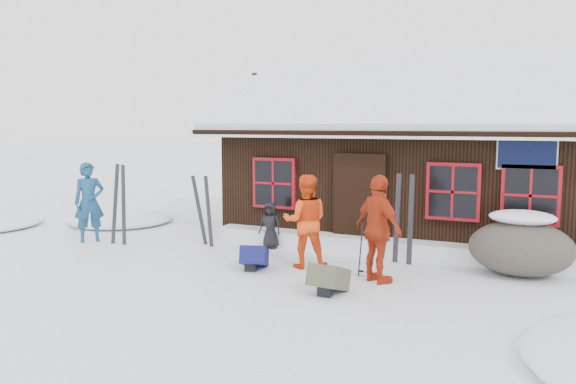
% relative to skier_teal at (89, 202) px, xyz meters
% --- Properties ---
extents(ground, '(120.00, 120.00, 0.00)m').
position_rel_skier_teal_xyz_m(ground, '(4.96, -0.77, -0.91)').
color(ground, white).
rests_on(ground, ground).
extents(mountain_hut, '(8.90, 6.09, 4.42)m').
position_rel_skier_teal_xyz_m(mountain_hut, '(6.46, 4.21, 0.67)').
color(mountain_hut, black).
rests_on(mountain_hut, ground).
extents(snow_drift, '(7.60, 0.60, 0.35)m').
position_rel_skier_teal_xyz_m(snow_drift, '(6.46, 1.48, -0.73)').
color(snow_drift, white).
rests_on(snow_drift, ground).
extents(snow_mounds, '(20.60, 13.20, 0.48)m').
position_rel_skier_teal_xyz_m(snow_mounds, '(6.62, 1.09, -0.91)').
color(snow_mounds, white).
rests_on(snow_mounds, ground).
extents(skier_teal, '(0.76, 0.78, 1.81)m').
position_rel_skier_teal_xyz_m(skier_teal, '(0.00, 0.00, 0.00)').
color(skier_teal, navy).
rests_on(skier_teal, ground).
extents(skier_orange_left, '(1.04, 0.94, 1.75)m').
position_rel_skier_teal_xyz_m(skier_orange_left, '(5.36, -0.11, -0.03)').
color(skier_orange_left, '#ED4310').
rests_on(skier_orange_left, ground).
extents(skier_orange_right, '(1.14, 0.98, 1.83)m').
position_rel_skier_teal_xyz_m(skier_orange_right, '(6.88, -0.56, 0.01)').
color(skier_orange_right, '#AF2C11').
rests_on(skier_orange_right, ground).
extents(skier_crouched, '(0.50, 0.34, 1.00)m').
position_rel_skier_teal_xyz_m(skier_crouched, '(4.06, 1.06, -0.41)').
color(skier_crouched, black).
rests_on(skier_crouched, ground).
extents(boulder, '(1.79, 1.34, 1.05)m').
position_rel_skier_teal_xyz_m(boulder, '(9.06, 0.90, -0.38)').
color(boulder, '#524A41').
rests_on(boulder, ground).
extents(ski_pair_left, '(0.57, 0.20, 1.85)m').
position_rel_skier_teal_xyz_m(ski_pair_left, '(0.84, 0.03, -0.03)').
color(ski_pair_left, black).
rests_on(ski_pair_left, ground).
extents(ski_pair_mid, '(0.59, 0.19, 1.60)m').
position_rel_skier_teal_xyz_m(ski_pair_mid, '(2.57, 0.76, -0.15)').
color(ski_pair_mid, black).
rests_on(ski_pair_mid, ground).
extents(ski_pair_right, '(0.42, 0.16, 1.78)m').
position_rel_skier_teal_xyz_m(ski_pair_right, '(6.97, 0.91, -0.07)').
color(ski_pair_right, black).
rests_on(ski_pair_right, ground).
extents(ski_poles, '(0.24, 0.12, 1.37)m').
position_rel_skier_teal_xyz_m(ski_poles, '(6.57, -0.27, -0.26)').
color(ski_poles, black).
rests_on(ski_poles, ground).
extents(backpack_blue, '(0.63, 0.73, 0.33)m').
position_rel_skier_teal_xyz_m(backpack_blue, '(4.57, -0.65, -0.74)').
color(backpack_blue, '#121550').
rests_on(backpack_blue, ground).
extents(backpack_olive, '(0.53, 0.68, 0.35)m').
position_rel_skier_teal_xyz_m(backpack_olive, '(6.34, -1.50, -0.73)').
color(backpack_olive, '#474A34').
rests_on(backpack_olive, ground).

